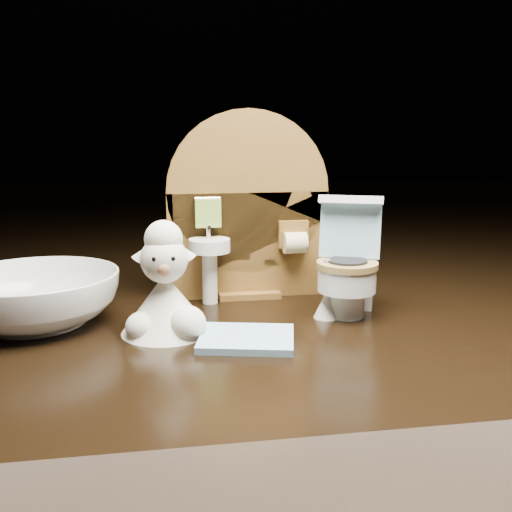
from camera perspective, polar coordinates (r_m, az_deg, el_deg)
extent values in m
cube|color=black|center=(0.43, 0.50, -12.61)|extent=(2.50, 2.50, 0.10)
cube|color=brown|center=(0.47, -0.83, 1.18)|extent=(0.13, 0.02, 0.09)
cylinder|color=brown|center=(0.46, -0.85, 6.45)|extent=(0.13, 0.02, 0.13)
cube|color=brown|center=(0.48, -0.82, -3.61)|extent=(0.05, 0.04, 0.01)
cylinder|color=white|center=(0.45, -4.65, -2.00)|extent=(0.01, 0.01, 0.04)
cylinder|color=white|center=(0.44, -4.67, 1.06)|extent=(0.03, 0.03, 0.01)
cylinder|color=silver|center=(0.45, -4.79, 2.53)|extent=(0.00, 0.00, 0.01)
cube|color=#89B741|center=(0.45, -4.82, 4.30)|extent=(0.02, 0.01, 0.02)
cube|color=brown|center=(0.46, 3.77, 2.18)|extent=(0.02, 0.01, 0.02)
cylinder|color=beige|center=(0.46, 3.93, 1.32)|extent=(0.02, 0.02, 0.02)
cylinder|color=white|center=(0.42, 9.01, -4.65)|extent=(0.03, 0.03, 0.02)
cylinder|color=white|center=(0.42, 9.06, -2.30)|extent=(0.04, 0.04, 0.02)
cylinder|color=olive|center=(0.41, 9.11, -0.89)|extent=(0.04, 0.04, 0.00)
cube|color=white|center=(0.44, 9.35, -1.75)|extent=(0.04, 0.03, 0.05)
cube|color=#85B2C6|center=(0.43, 9.42, 2.75)|extent=(0.05, 0.03, 0.04)
cube|color=white|center=(0.42, 9.47, 5.56)|extent=(0.05, 0.03, 0.01)
cylinder|color=#B9D725|center=(0.44, 10.81, 2.43)|extent=(0.01, 0.01, 0.01)
cube|color=#85B2C6|center=(0.37, -0.94, -8.26)|extent=(0.07, 0.06, 0.00)
cone|color=white|center=(0.42, 7.06, -4.79)|extent=(0.02, 0.02, 0.02)
cylinder|color=#59595B|center=(0.41, 7.12, -2.33)|extent=(0.00, 0.00, 0.02)
sphere|color=#59595B|center=(0.41, 7.17, -0.64)|extent=(0.01, 0.01, 0.01)
cone|color=white|center=(0.39, -9.02, -4.66)|extent=(0.06, 0.06, 0.04)
sphere|color=white|center=(0.38, -6.84, -6.78)|extent=(0.02, 0.02, 0.02)
sphere|color=white|center=(0.38, -11.44, -6.99)|extent=(0.02, 0.02, 0.02)
sphere|color=silver|center=(0.38, -9.18, -0.34)|extent=(0.03, 0.03, 0.03)
sphere|color=tan|center=(0.37, -9.19, -1.17)|extent=(0.01, 0.01, 0.01)
sphere|color=white|center=(0.38, -9.24, 1.67)|extent=(0.03, 0.03, 0.03)
cone|color=silver|center=(0.38, -11.32, 0.25)|extent=(0.01, 0.01, 0.01)
cone|color=silver|center=(0.38, -7.06, 0.38)|extent=(0.01, 0.01, 0.01)
sphere|color=black|center=(0.37, -10.10, -0.32)|extent=(0.00, 0.00, 0.00)
sphere|color=black|center=(0.37, -8.36, -0.27)|extent=(0.00, 0.00, 0.00)
imported|color=white|center=(0.43, -21.25, -4.02)|extent=(0.15, 0.15, 0.04)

